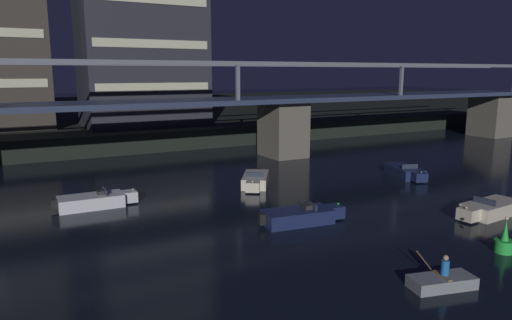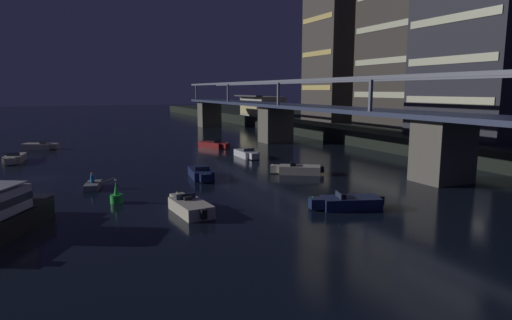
# 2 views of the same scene
# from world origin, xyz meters

# --- Properties ---
(ground_plane) EXTENTS (400.00, 400.00, 0.00)m
(ground_plane) POSITION_xyz_m (0.00, 0.00, 0.00)
(ground_plane) COLOR black
(river_bridge) EXTENTS (103.13, 6.40, 9.38)m
(river_bridge) POSITION_xyz_m (-0.00, 32.91, 4.36)
(river_bridge) COLOR #605B51
(river_bridge) RESTS_ON ground
(tower_west_low) EXTENTS (10.77, 12.53, 32.02)m
(tower_west_low) POSITION_xyz_m (-27.02, 53.11, 18.06)
(tower_west_low) COLOR #423D38
(tower_west_low) RESTS_ON far_riverbank
(tower_west_tall) EXTENTS (13.51, 9.94, 26.16)m
(tower_west_tall) POSITION_xyz_m (-10.39, 52.96, 15.13)
(tower_west_tall) COLOR #38332D
(tower_west_tall) RESTS_ON far_riverbank
(tower_central) EXTENTS (13.73, 9.75, 23.78)m
(tower_central) POSITION_xyz_m (6.27, 48.73, 13.94)
(tower_central) COLOR #282833
(tower_central) RESTS_ON far_riverbank
(waterfront_pavilion) EXTENTS (12.40, 7.40, 4.70)m
(waterfront_pavilion) POSITION_xyz_m (-46.45, 44.82, 4.44)
(waterfront_pavilion) COLOR #B2AD9E
(waterfront_pavilion) RESTS_ON far_riverbank
(speedboat_near_center) EXTENTS (5.23, 2.24, 1.16)m
(speedboat_near_center) POSITION_xyz_m (-11.57, -2.48, 0.41)
(speedboat_near_center) COLOR beige
(speedboat_near_center) RESTS_ON ground
(speedboat_near_right) EXTENTS (2.92, 5.14, 1.16)m
(speedboat_near_right) POSITION_xyz_m (20.09, 20.00, 0.41)
(speedboat_near_right) COLOR #19234C
(speedboat_near_right) RESTS_ON ground
(speedboat_mid_left) EXTENTS (5.23, 2.27, 1.16)m
(speedboat_mid_left) POSITION_xyz_m (5.82, 14.02, 0.41)
(speedboat_mid_left) COLOR #19234C
(speedboat_mid_left) RESTS_ON ground
(speedboat_mid_center) EXTENTS (5.20, 1.86, 1.16)m
(speedboat_mid_center) POSITION_xyz_m (-3.94, 22.83, 0.41)
(speedboat_mid_center) COLOR silver
(speedboat_mid_center) RESTS_ON ground
(speedboat_mid_right) EXTENTS (5.23, 2.14, 1.16)m
(speedboat_mid_right) POSITION_xyz_m (16.58, 9.87, 0.41)
(speedboat_mid_right) COLOR beige
(speedboat_mid_right) RESTS_ON ground
(speedboat_far_left) EXTENTS (4.89, 3.52, 1.16)m
(speedboat_far_left) POSITION_xyz_m (-13.86, 21.98, 0.41)
(speedboat_far_left) COLOR maroon
(speedboat_far_left) RESTS_ON ground
(speedboat_far_center) EXTENTS (3.40, 4.94, 1.16)m
(speedboat_far_center) POSITION_xyz_m (-22.33, -0.34, 0.41)
(speedboat_far_center) COLOR beige
(speedboat_far_center) RESTS_ON ground
(speedboat_far_right) EXTENTS (3.77, 4.80, 1.16)m
(speedboat_far_right) POSITION_xyz_m (7.77, 23.13, 0.41)
(speedboat_far_right) COLOR beige
(speedboat_far_right) RESTS_ON ground
(channel_buoy) EXTENTS (0.90, 0.90, 1.76)m
(channel_buoy) POSITION_xyz_m (11.92, 5.78, 0.48)
(channel_buoy) COLOR green
(channel_buoy) RESTS_ON ground
(dinghy_with_paddler) EXTENTS (2.79, 2.61, 1.36)m
(dinghy_with_paddler) POSITION_xyz_m (6.27, 4.58, 0.28)
(dinghy_with_paddler) COLOR gray
(dinghy_with_paddler) RESTS_ON ground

